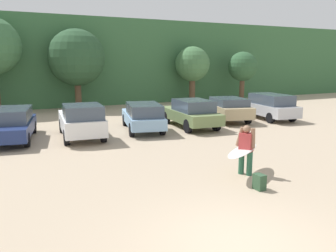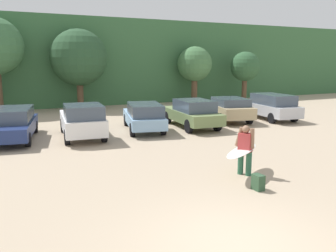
{
  "view_description": "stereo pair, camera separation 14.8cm",
  "coord_description": "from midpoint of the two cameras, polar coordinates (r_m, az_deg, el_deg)",
  "views": [
    {
      "loc": [
        -4.13,
        -5.18,
        3.59
      ],
      "look_at": [
        1.85,
        7.01,
        1.09
      ],
      "focal_mm": 37.48,
      "sensor_mm": 36.0,
      "label": 1
    },
    {
      "loc": [
        -3.99,
        -5.25,
        3.59
      ],
      "look_at": [
        1.85,
        7.01,
        1.09
      ],
      "focal_mm": 37.48,
      "sensor_mm": 36.0,
      "label": 2
    }
  ],
  "objects": [
    {
      "name": "tree_far_left",
      "position": [
        27.65,
        -14.18,
        10.72
      ],
      "size": [
        4.24,
        4.24,
        6.02
      ],
      "color": "brown",
      "rests_on": "ground_plane"
    },
    {
      "name": "parked_car_olive_green",
      "position": [
        19.38,
        4.16,
        2.16
      ],
      "size": [
        2.2,
        4.77,
        1.56
      ],
      "rotation": [
        0.0,
        0.0,
        1.49
      ],
      "color": "#6B7F4C",
      "rests_on": "ground_plane"
    },
    {
      "name": "hillside_ridge",
      "position": [
        34.55,
        -19.01,
        9.83
      ],
      "size": [
        108.0,
        12.0,
        7.14
      ],
      "primitive_type": "cube",
      "color": "#38663D",
      "rests_on": "ground_plane"
    },
    {
      "name": "parked_car_navy",
      "position": [
        17.65,
        -23.81,
        0.4
      ],
      "size": [
        2.64,
        4.94,
        1.49
      ],
      "rotation": [
        0.0,
        0.0,
        1.39
      ],
      "color": "navy",
      "rests_on": "ground_plane"
    },
    {
      "name": "parked_car_white",
      "position": [
        17.1,
        -13.53,
        0.93
      ],
      "size": [
        2.23,
        4.65,
        1.68
      ],
      "rotation": [
        0.0,
        0.0,
        1.47
      ],
      "color": "white",
      "rests_on": "ground_plane"
    },
    {
      "name": "ground_plane",
      "position": [
        7.52,
        11.51,
        -18.32
      ],
      "size": [
        120.0,
        120.0,
        0.0
      ],
      "primitive_type": "plane",
      "color": "tan"
    },
    {
      "name": "parked_car_tan",
      "position": [
        21.92,
        9.8,
        2.91
      ],
      "size": [
        2.9,
        5.03,
        1.45
      ],
      "rotation": [
        0.0,
        0.0,
        1.34
      ],
      "color": "tan",
      "rests_on": "ground_plane"
    },
    {
      "name": "parked_car_sky_blue",
      "position": [
        18.41,
        -3.71,
        1.65
      ],
      "size": [
        2.7,
        4.86,
        1.48
      ],
      "rotation": [
        0.0,
        0.0,
        1.34
      ],
      "color": "#84ADD1",
      "rests_on": "ground_plane"
    },
    {
      "name": "tree_center",
      "position": [
        31.07,
        4.49,
        9.94
      ],
      "size": [
        3.01,
        3.01,
        4.9
      ],
      "color": "brown",
      "rests_on": "ground_plane"
    },
    {
      "name": "backpack_dropped",
      "position": [
        10.39,
        14.85,
        -8.84
      ],
      "size": [
        0.24,
        0.34,
        0.45
      ],
      "color": "#2D4C33",
      "rests_on": "ground_plane"
    },
    {
      "name": "person_adult",
      "position": [
        11.44,
        12.83,
        -3.38
      ],
      "size": [
        0.46,
        0.64,
        1.62
      ],
      "rotation": [
        0.0,
        0.0,
        3.65
      ],
      "color": "#26593F",
      "rests_on": "ground_plane"
    },
    {
      "name": "tree_ridge_back",
      "position": [
        32.97,
        12.55,
        9.35
      ],
      "size": [
        2.65,
        2.65,
        4.49
      ],
      "color": "brown",
      "rests_on": "ground_plane"
    },
    {
      "name": "parked_car_silver",
      "position": [
        23.09,
        16.37,
        3.16
      ],
      "size": [
        2.28,
        4.95,
        1.6
      ],
      "rotation": [
        0.0,
        0.0,
        1.45
      ],
      "color": "silver",
      "rests_on": "ground_plane"
    },
    {
      "name": "surfboard_white",
      "position": [
        11.41,
        12.3,
        -3.89
      ],
      "size": [
        2.25,
        1.89,
        0.13
      ],
      "rotation": [
        0.0,
        0.0,
        3.77
      ],
      "color": "white"
    }
  ]
}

